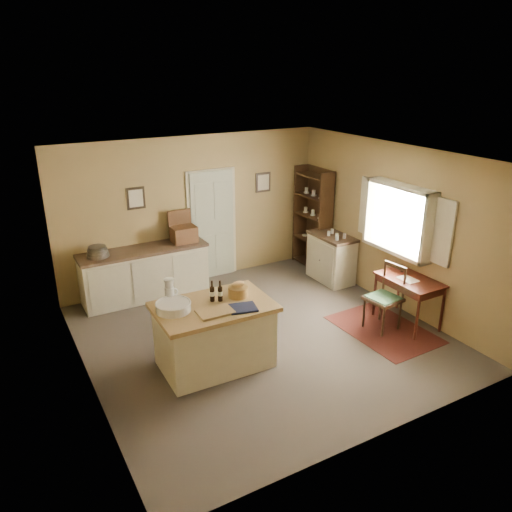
{
  "coord_description": "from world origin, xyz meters",
  "views": [
    {
      "loc": [
        -3.3,
        -5.7,
        3.84
      ],
      "look_at": [
        0.12,
        0.39,
        1.15
      ],
      "focal_mm": 35.0,
      "sensor_mm": 36.0,
      "label": 1
    }
  ],
  "objects": [
    {
      "name": "sideboard",
      "position": [
        -1.07,
        2.2,
        0.48
      ],
      "size": [
        2.19,
        0.62,
        1.18
      ],
      "color": "beige",
      "rests_on": "ground"
    },
    {
      "name": "desk_chair",
      "position": [
        1.74,
        -0.68,
        0.5
      ],
      "size": [
        0.52,
        0.52,
        1.01
      ],
      "primitive_type": null,
      "rotation": [
        0.0,
        0.0,
        0.12
      ],
      "color": "black",
      "rests_on": "ground"
    },
    {
      "name": "wall_right",
      "position": [
        2.5,
        0.0,
        1.35
      ],
      "size": [
        0.1,
        5.0,
        2.7
      ],
      "primitive_type": "cube",
      "color": "olive",
      "rests_on": "ground"
    },
    {
      "name": "work_island",
      "position": [
        -0.94,
        -0.34,
        0.48
      ],
      "size": [
        1.55,
        1.03,
        1.2
      ],
      "rotation": [
        0.0,
        0.0,
        -0.02
      ],
      "color": "beige",
      "rests_on": "ground"
    },
    {
      "name": "right_cabinet",
      "position": [
        2.2,
        1.21,
        0.46
      ],
      "size": [
        0.53,
        0.94,
        0.99
      ],
      "color": "beige",
      "rests_on": "ground"
    },
    {
      "name": "door",
      "position": [
        0.35,
        2.47,
        1.05
      ],
      "size": [
        0.97,
        0.06,
        2.11
      ],
      "primitive_type": "cube",
      "color": "#A7AC93",
      "rests_on": "ground"
    },
    {
      "name": "ground",
      "position": [
        0.0,
        0.0,
        0.0
      ],
      "size": [
        5.0,
        5.0,
        0.0
      ],
      "primitive_type": "plane",
      "color": "brown",
      "rests_on": "ground"
    },
    {
      "name": "wall_left",
      "position": [
        -2.5,
        0.0,
        1.35
      ],
      "size": [
        0.1,
        5.0,
        2.7
      ],
      "primitive_type": "cube",
      "color": "olive",
      "rests_on": "ground"
    },
    {
      "name": "ceiling",
      "position": [
        0.0,
        0.0,
        2.7
      ],
      "size": [
        5.0,
        5.0,
        0.0
      ],
      "primitive_type": "plane",
      "color": "silver",
      "rests_on": "wall_back"
    },
    {
      "name": "framed_prints",
      "position": [
        0.2,
        2.48,
        1.72
      ],
      "size": [
        2.82,
        0.02,
        0.38
      ],
      "color": "black",
      "rests_on": "ground"
    },
    {
      "name": "window",
      "position": [
        2.42,
        -0.2,
        1.55
      ],
      "size": [
        0.25,
        1.99,
        1.12
      ],
      "color": "beige",
      "rests_on": "ground"
    },
    {
      "name": "wall_front",
      "position": [
        0.0,
        -2.5,
        1.35
      ],
      "size": [
        5.0,
        0.1,
        2.7
      ],
      "primitive_type": "cube",
      "color": "olive",
      "rests_on": "ground"
    },
    {
      "name": "writing_desk",
      "position": [
        2.2,
        -0.75,
        0.67
      ],
      "size": [
        0.61,
        0.99,
        0.82
      ],
      "color": "#33110B",
      "rests_on": "ground"
    },
    {
      "name": "wall_back",
      "position": [
        0.0,
        2.5,
        1.35
      ],
      "size": [
        5.0,
        0.1,
        2.7
      ],
      "primitive_type": "cube",
      "color": "olive",
      "rests_on": "ground"
    },
    {
      "name": "rug",
      "position": [
        1.75,
        -0.75,
        0.0
      ],
      "size": [
        1.14,
        1.63,
        0.01
      ],
      "primitive_type": "cube",
      "rotation": [
        0.0,
        0.0,
        0.03
      ],
      "color": "#461512",
      "rests_on": "ground"
    },
    {
      "name": "shelving_unit",
      "position": [
        2.35,
        2.0,
        0.99
      ],
      "size": [
        0.34,
        0.89,
        1.99
      ],
      "color": "black",
      "rests_on": "ground"
    }
  ]
}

